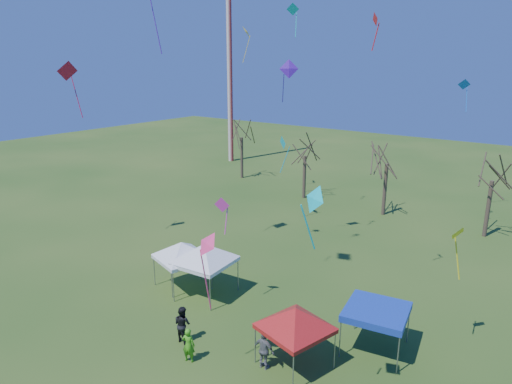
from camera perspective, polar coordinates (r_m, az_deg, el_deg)
ground at (r=22.15m, az=-3.46°, el=-20.60°), size 140.00×140.00×0.00m
radio_mast at (r=61.84m, az=-3.32°, el=15.34°), size 0.70×0.70×25.00m
tree_0 at (r=52.62m, az=-1.82°, el=8.67°), size 3.83×3.83×8.44m
tree_1 at (r=44.83m, az=6.19°, el=6.40°), size 3.42×3.42×7.54m
tree_2 at (r=40.95m, az=16.23°, el=5.66°), size 3.71×3.71×8.18m
tree_3 at (r=38.61m, az=27.73°, el=3.53°), size 3.59×3.59×7.91m
tent_white_west at (r=27.52m, az=-9.31°, el=-6.60°), size 3.67×3.67×3.37m
tent_white_mid at (r=26.44m, az=-6.47°, el=-6.89°), size 4.14×4.14×3.67m
tent_red at (r=20.59m, az=4.96°, el=-14.74°), size 3.66×3.66×3.34m
tent_blue at (r=22.58m, az=14.84°, el=-14.29°), size 3.20×3.20×2.19m
person_green at (r=22.00m, az=-8.43°, el=-18.39°), size 0.71×0.58×1.67m
person_dark at (r=23.32m, az=-9.18°, el=-15.98°), size 0.92×0.73×1.86m
person_grey at (r=21.33m, az=1.06°, el=-19.17°), size 1.08×0.48×1.82m
kite_18 at (r=24.49m, az=14.74°, el=20.05°), size 0.64×0.67×1.84m
kite_13 at (r=37.57m, az=3.43°, el=6.14°), size 1.16×1.04×3.01m
kite_27 at (r=14.59m, az=7.22°, el=-1.01°), size 1.04×0.83×2.34m
kite_19 at (r=36.27m, az=24.58°, el=12.08°), size 0.99×0.81×2.32m
kite_24 at (r=30.76m, az=4.65°, el=21.74°), size 0.87×0.70×2.08m
kite_1 at (r=23.90m, az=-4.24°, el=-1.67°), size 0.89×0.51×2.01m
kite_11 at (r=31.38m, az=4.14°, el=15.08°), size 1.24×1.10×2.86m
kite_5 at (r=18.54m, az=-6.19°, el=-6.65°), size 1.31×1.10×3.58m
kite_17 at (r=21.87m, az=23.86°, el=-4.86°), size 0.78×0.98×2.61m
kite_2 at (r=44.19m, az=-1.16°, el=19.35°), size 1.40×1.59×3.33m
kite_14 at (r=33.81m, az=-22.54°, el=13.79°), size 1.04×1.51×3.82m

